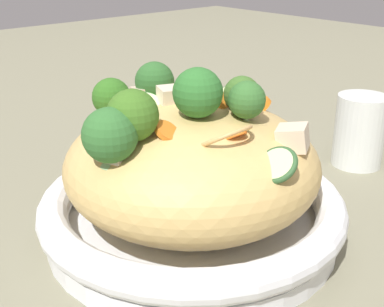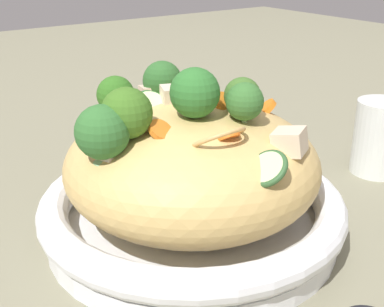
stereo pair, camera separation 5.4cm
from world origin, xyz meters
The scene contains 8 objects.
ground_plane centered at (0.00, 0.00, 0.00)m, with size 3.00×3.00×0.00m, color gray.
serving_bowl centered at (0.00, 0.00, 0.03)m, with size 0.33×0.33×0.05m.
noodle_heap centered at (0.00, 0.00, 0.08)m, with size 0.27×0.27×0.13m.
broccoli_florets centered at (-0.01, -0.03, 0.16)m, with size 0.18×0.20×0.08m.
carrot_coins centered at (0.01, 0.01, 0.14)m, with size 0.14×0.18×0.04m.
zucchini_slices centered at (0.01, 0.03, 0.13)m, with size 0.19×0.14×0.05m.
chicken_chunks centered at (0.00, 0.00, 0.14)m, with size 0.22×0.18×0.05m.
drinking_glass centered at (0.01, 0.31, 0.05)m, with size 0.07×0.07×0.10m.
Camera 2 is at (0.41, -0.29, 0.30)m, focal length 48.88 mm.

